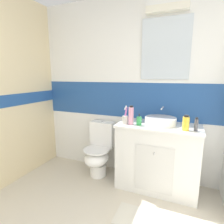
{
  "coord_description": "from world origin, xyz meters",
  "views": [
    {
      "loc": [
        0.84,
        -0.09,
        1.44
      ],
      "look_at": [
        0.04,
        1.83,
        1.03
      ],
      "focal_mm": 29.36,
      "sensor_mm": 36.0,
      "label": 1
    }
  ],
  "objects": [
    {
      "name": "toilet",
      "position": [
        -0.3,
        2.16,
        0.37
      ],
      "size": [
        0.37,
        0.5,
        0.79
      ],
      "color": "white",
      "rests_on": "ground_plane"
    },
    {
      "name": "sink_basin",
      "position": [
        0.54,
        2.2,
        0.9
      ],
      "size": [
        0.39,
        0.43,
        0.19
      ],
      "color": "white",
      "rests_on": "vanity_cabinet"
    },
    {
      "name": "vanity_cabinet",
      "position": [
        0.53,
        2.16,
        0.43
      ],
      "size": [
        1.01,
        0.51,
        0.85
      ],
      "color": "silver",
      "rests_on": "ground_plane"
    },
    {
      "name": "mouthwash_bottle",
      "position": [
        0.84,
        2.02,
        0.93
      ],
      "size": [
        0.07,
        0.07,
        0.17
      ],
      "color": "yellow",
      "rests_on": "vanity_cabinet"
    },
    {
      "name": "toothbrush_cup",
      "position": [
        0.13,
        2.04,
        0.91
      ],
      "size": [
        0.07,
        0.07,
        0.23
      ],
      "color": "#B2ADA3",
      "rests_on": "vanity_cabinet"
    },
    {
      "name": "deodorant_spray_can",
      "position": [
        0.95,
        2.04,
        0.92
      ],
      "size": [
        0.04,
        0.04,
        0.15
      ],
      "color": "#4C4C51",
      "rests_on": "vanity_cabinet"
    },
    {
      "name": "soap_dispenser",
      "position": [
        0.31,
        2.05,
        0.9
      ],
      "size": [
        0.06,
        0.06,
        0.14
      ],
      "color": "green",
      "rests_on": "vanity_cabinet"
    },
    {
      "name": "wall_back_tiled",
      "position": [
        0.01,
        2.45,
        1.26
      ],
      "size": [
        3.2,
        0.2,
        2.5
      ],
      "color": "white",
      "rests_on": "ground_plane"
    },
    {
      "name": "bath_mat",
      "position": [
        0.52,
        1.52,
        0.01
      ],
      "size": [
        0.6,
        0.33,
        0.01
      ],
      "primitive_type": "cube",
      "color": "beige",
      "rests_on": "ground_plane"
    },
    {
      "name": "shampoo_bottle_tall",
      "position": [
        0.21,
        2.03,
        0.96
      ],
      "size": [
        0.06,
        0.06,
        0.24
      ],
      "color": "pink",
      "rests_on": "vanity_cabinet"
    }
  ]
}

